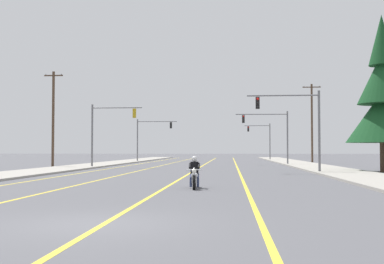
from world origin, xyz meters
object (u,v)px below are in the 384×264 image
Objects in this scene: utility_pole_left_near at (53,117)px; utility_pole_right_far at (312,122)px; traffic_signal_far_right at (263,136)px; traffic_signal_mid_right at (272,129)px; traffic_signal_mid_left at (149,133)px; conifer_tree_right_verge_near at (383,99)px; motorcycle_with_rider at (194,175)px; traffic_signal_near_left at (107,126)px; traffic_signal_near_right at (298,118)px.

utility_pole_right_far is at bearing 30.78° from utility_pole_left_near.
traffic_signal_far_right is 0.60× the size of utility_pole_right_far.
traffic_signal_mid_right is 1.00× the size of traffic_signal_mid_left.
utility_pole_right_far is (5.89, 7.98, 1.25)m from traffic_signal_mid_right.
motorcycle_with_rider is at bearing -128.62° from conifer_tree_right_verge_near.
traffic_signal_near_left and traffic_signal_mid_right have the same top height.
conifer_tree_right_verge_near reaches higher than utility_pole_right_far.
utility_pole_right_far is at bearing -74.32° from traffic_signal_far_right.
utility_pole_right_far is at bearing 38.09° from traffic_signal_near_left.
conifer_tree_right_verge_near is at bearing -81.73° from traffic_signal_far_right.
traffic_signal_mid_right is 21.19m from traffic_signal_mid_left.
traffic_signal_near_left is 28.96m from utility_pole_right_far.
conifer_tree_right_verge_near is at bearing -17.63° from traffic_signal_near_left.
traffic_signal_far_right is at bearing 83.27° from motorcycle_with_rider.
traffic_signal_mid_right is 10.00m from utility_pole_right_far.
traffic_signal_near_right is at bearing -101.63° from utility_pole_right_far.
motorcycle_with_rider is 35.25m from traffic_signal_mid_right.
traffic_signal_mid_right and traffic_signal_far_right have the same top height.
traffic_signal_near_right is 1.00× the size of traffic_signal_far_right.
traffic_signal_mid_right is 26.43m from traffic_signal_far_right.
traffic_signal_near_left is 0.60× the size of utility_pole_right_far.
utility_pole_right_far reaches higher than traffic_signal_near_left.
traffic_signal_mid_left is 23.08m from utility_pole_right_far.
motorcycle_with_rider is 0.35× the size of traffic_signal_near_right.
utility_pole_left_near is at bearing -158.32° from traffic_signal_mid_right.
utility_pole_left_near is (-16.12, 25.48, 4.42)m from motorcycle_with_rider.
traffic_signal_mid_right is 0.64× the size of utility_pole_left_near.
traffic_signal_near_left is at bearing 162.37° from conifer_tree_right_verge_near.
motorcycle_with_rider is 26.94m from traffic_signal_near_left.
traffic_signal_near_left is 40.32m from traffic_signal_far_right.
utility_pole_right_far is (5.65, 27.45, 1.28)m from traffic_signal_near_right.
traffic_signal_far_right is 44.40m from conifer_tree_right_verge_near.
motorcycle_with_rider is 44.47m from utility_pole_right_far.
utility_pole_left_near is (-5.71, 0.88, 0.90)m from traffic_signal_near_left.
traffic_signal_far_right is (7.18, 60.88, 3.48)m from motorcycle_with_rider.
utility_pole_right_far is at bearing 73.77° from motorcycle_with_rider.
traffic_signal_mid_left is 0.50× the size of conifer_tree_right_verge_near.
traffic_signal_far_right is 19.20m from utility_pole_right_far.
traffic_signal_mid_left is at bearing -142.62° from traffic_signal_far_right.
conifer_tree_right_verge_near is (6.85, 1.99, 1.56)m from traffic_signal_near_right.
traffic_signal_near_right and traffic_signal_near_left have the same top height.
utility_pole_left_near is at bearing 122.31° from motorcycle_with_rider.
traffic_signal_far_right is at bearing 37.38° from traffic_signal_mid_left.
traffic_signal_near_left and traffic_signal_far_right have the same top height.
utility_pole_right_far is 25.49m from conifer_tree_right_verge_near.
traffic_signal_mid_right is at bearing 30.29° from traffic_signal_near_left.
utility_pole_left_near reaches higher than traffic_signal_mid_left.
traffic_signal_near_right is 1.00× the size of traffic_signal_mid_right.
motorcycle_with_rider is at bearing -114.12° from traffic_signal_near_right.
traffic_signal_near_right is 1.00× the size of traffic_signal_near_left.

